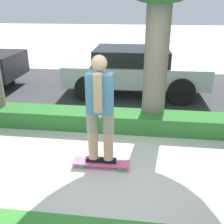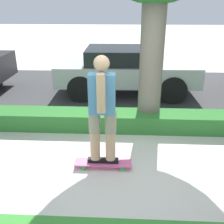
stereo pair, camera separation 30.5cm
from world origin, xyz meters
name	(u,v)px [view 2 (the right image)]	position (x,y,z in m)	size (l,w,h in m)	color
ground_plane	(115,172)	(0.00, 0.00, 0.00)	(60.00, 60.00, 0.00)	beige
street_asphalt	(121,91)	(0.00, 4.20, 0.00)	(18.48, 5.00, 0.01)	#38383A
hedge_row	(118,120)	(0.00, 1.60, 0.19)	(18.48, 0.60, 0.38)	#2D702D
skateboard	(103,163)	(-0.21, 0.13, 0.08)	(0.95, 0.24, 0.10)	#DB5B93
skater_person	(102,109)	(-0.21, 0.13, 1.04)	(0.51, 0.46, 1.77)	black
parked_car_middle	(126,69)	(0.15, 4.06, 0.74)	(4.05, 1.88, 1.35)	#B7B7BC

